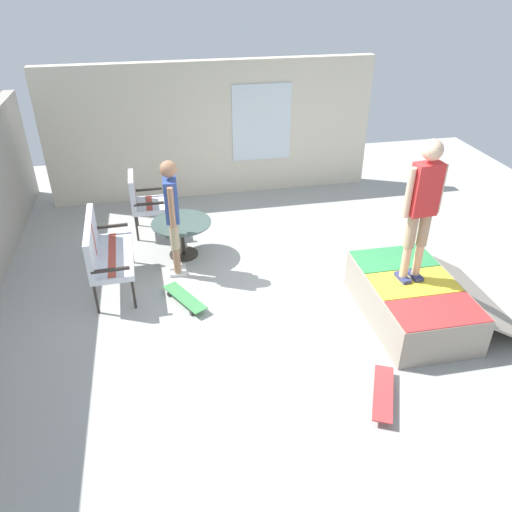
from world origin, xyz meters
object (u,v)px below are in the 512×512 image
(person_watching, at_px, (172,210))
(skateboard_spare, at_px, (383,393))
(patio_bench, at_px, (102,249))
(skateboard_by_bench, at_px, (185,298))
(skate_ramp, at_px, (413,299))
(patio_table, at_px, (182,232))
(person_skater, at_px, (423,201))
(patio_chair_near_house, at_px, (141,199))

(person_watching, xyz_separation_m, skateboard_spare, (-2.91, -1.92, -0.92))
(patio_bench, height_order, skateboard_by_bench, patio_bench)
(person_watching, distance_m, skateboard_spare, 3.61)
(skateboard_by_bench, bearing_deg, patio_bench, 59.49)
(skate_ramp, height_order, patio_table, patio_table)
(patio_table, bearing_deg, patio_bench, 121.45)
(person_skater, bearing_deg, patio_chair_near_house, 47.85)
(skate_ramp, xyz_separation_m, patio_chair_near_house, (3.03, 3.30, 0.35))
(patio_bench, height_order, person_skater, person_skater)
(skate_ramp, height_order, person_watching, person_watching)
(patio_chair_near_house, height_order, person_watching, person_watching)
(skate_ramp, relative_size, patio_bench, 1.42)
(person_skater, distance_m, skateboard_by_bench, 3.23)
(patio_bench, xyz_separation_m, person_skater, (-1.37, -3.77, 0.97))
(person_skater, bearing_deg, skate_ramp, -148.33)
(patio_bench, distance_m, person_skater, 4.13)
(skate_ramp, bearing_deg, patio_chair_near_house, 47.45)
(skate_ramp, bearing_deg, patio_bench, 68.98)
(patio_bench, xyz_separation_m, skateboard_by_bench, (-0.60, -1.01, -0.53))
(skateboard_by_bench, bearing_deg, patio_chair_near_house, 12.64)
(skate_ramp, relative_size, patio_chair_near_house, 1.77)
(person_skater, height_order, skateboard_by_bench, person_skater)
(patio_table, height_order, person_skater, person_skater)
(skateboard_by_bench, distance_m, skateboard_spare, 2.84)
(patio_table, xyz_separation_m, skateboard_spare, (-3.39, -1.80, -0.32))
(patio_chair_near_house, relative_size, skateboard_by_bench, 1.28)
(patio_bench, xyz_separation_m, person_watching, (0.19, -0.97, 0.39))
(skateboard_by_bench, bearing_deg, person_watching, 2.73)
(patio_chair_near_house, xyz_separation_m, person_watching, (-1.37, -0.45, 0.39))
(patio_chair_near_house, height_order, patio_table, patio_chair_near_house)
(patio_chair_near_house, distance_m, skateboard_spare, 4.92)
(skate_ramp, relative_size, person_watching, 1.05)
(patio_bench, bearing_deg, patio_chair_near_house, -18.71)
(patio_chair_near_house, distance_m, patio_table, 1.08)
(person_skater, xyz_separation_m, skateboard_by_bench, (0.78, 2.76, -1.50))
(person_skater, xyz_separation_m, skateboard_spare, (-1.35, 0.87, -1.50))
(person_watching, height_order, person_skater, person_skater)
(person_watching, height_order, skateboard_by_bench, person_watching)
(skate_ramp, distance_m, patio_table, 3.48)
(person_watching, distance_m, person_skater, 3.26)
(skate_ramp, distance_m, skateboard_spare, 1.57)
(skate_ramp, bearing_deg, person_skater, 31.67)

